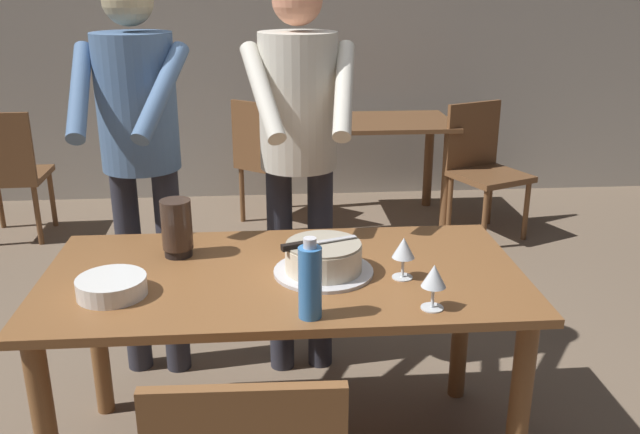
% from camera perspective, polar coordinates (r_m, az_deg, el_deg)
% --- Properties ---
extents(back_wall, '(10.00, 0.12, 2.70)m').
position_cam_1_polar(back_wall, '(5.48, -4.22, 15.68)').
color(back_wall, '#BCB7AD').
rests_on(back_wall, ground_plane).
extents(main_dining_table, '(1.63, 0.82, 0.75)m').
position_cam_1_polar(main_dining_table, '(2.39, -3.01, -7.08)').
color(main_dining_table, brown).
rests_on(main_dining_table, ground_plane).
extents(cake_on_platter, '(0.34, 0.34, 0.11)m').
position_cam_1_polar(cake_on_platter, '(2.31, 0.30, -3.55)').
color(cake_on_platter, silver).
rests_on(cake_on_platter, main_dining_table).
extents(cake_knife, '(0.26, 0.11, 0.02)m').
position_cam_1_polar(cake_knife, '(2.26, -1.36, -2.32)').
color(cake_knife, silver).
rests_on(cake_knife, cake_on_platter).
extents(plate_stack, '(0.22, 0.22, 0.06)m').
position_cam_1_polar(plate_stack, '(2.26, -17.04, -5.57)').
color(plate_stack, white).
rests_on(plate_stack, main_dining_table).
extents(wine_glass_near, '(0.08, 0.08, 0.14)m').
position_cam_1_polar(wine_glass_near, '(2.27, 7.01, -2.69)').
color(wine_glass_near, silver).
rests_on(wine_glass_near, main_dining_table).
extents(wine_glass_far, '(0.08, 0.08, 0.14)m').
position_cam_1_polar(wine_glass_far, '(2.07, 9.51, -5.01)').
color(wine_glass_far, silver).
rests_on(wine_glass_far, main_dining_table).
extents(water_bottle, '(0.07, 0.07, 0.25)m').
position_cam_1_polar(water_bottle, '(1.99, -0.84, -5.40)').
color(water_bottle, '#387AC6').
rests_on(water_bottle, main_dining_table).
extents(hurricane_lamp, '(0.11, 0.11, 0.21)m').
position_cam_1_polar(hurricane_lamp, '(2.48, -11.89, -0.88)').
color(hurricane_lamp, black).
rests_on(hurricane_lamp, main_dining_table).
extents(person_cutting_cake, '(0.47, 0.56, 1.72)m').
position_cam_1_polar(person_cutting_cake, '(2.83, -1.78, 6.63)').
color(person_cutting_cake, '#2D2D38').
rests_on(person_cutting_cake, ground_plane).
extents(person_standing_beside, '(0.46, 0.57, 1.72)m').
position_cam_1_polar(person_standing_beside, '(2.90, -14.88, 6.32)').
color(person_standing_beside, '#2D2D38').
rests_on(person_standing_beside, ground_plane).
extents(background_table, '(1.00, 0.70, 0.74)m').
position_cam_1_polar(background_table, '(4.96, 5.12, 6.24)').
color(background_table, brown).
rests_on(background_table, ground_plane).
extents(background_chair_0, '(0.62, 0.62, 0.90)m').
position_cam_1_polar(background_chair_0, '(4.89, -4.23, 5.04)').
color(background_chair_0, brown).
rests_on(background_chair_0, ground_plane).
extents(background_chair_1, '(0.45, 0.45, 0.90)m').
position_cam_1_polar(background_chair_1, '(4.98, -24.65, 3.57)').
color(background_chair_1, brown).
rests_on(background_chair_1, ground_plane).
extents(background_chair_2, '(0.58, 0.58, 0.90)m').
position_cam_1_polar(background_chair_2, '(4.81, 13.49, 4.29)').
color(background_chair_2, brown).
rests_on(background_chair_2, ground_plane).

